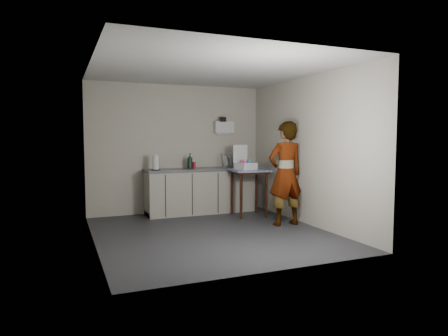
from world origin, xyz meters
name	(u,v)px	position (x,y,z in m)	size (l,w,h in m)	color
ground	(212,233)	(0.00, 0.00, 0.00)	(4.00, 4.00, 0.00)	#2B2B30
wall_back	(177,149)	(0.00, 1.99, 1.30)	(3.60, 0.02, 2.60)	beige
wall_right	(307,151)	(1.79, 0.00, 1.30)	(0.02, 4.00, 2.60)	beige
wall_left	(93,154)	(-1.79, 0.00, 1.30)	(0.02, 4.00, 2.60)	beige
ceiling	(211,69)	(0.00, 0.00, 2.60)	(3.60, 4.00, 0.01)	silver
kitchen_counter	(200,192)	(0.40, 1.70, 0.43)	(2.24, 0.62, 0.91)	black
wall_shelf	(224,127)	(1.00, 1.92, 1.75)	(0.42, 0.18, 0.37)	white
side_table	(249,175)	(1.17, 1.04, 0.80)	(0.77, 0.77, 0.91)	black
standing_man	(285,174)	(1.40, 0.06, 0.91)	(0.66, 0.43, 1.81)	#B2A593
soap_bottle	(190,161)	(0.18, 1.70, 1.06)	(0.12, 0.12, 0.31)	black
soda_can	(194,165)	(0.29, 1.77, 0.97)	(0.07, 0.07, 0.13)	red
dark_bottle	(190,163)	(0.20, 1.74, 1.02)	(0.06, 0.06, 0.22)	black
paper_towel	(156,163)	(-0.54, 1.59, 1.05)	(0.17, 0.17, 0.30)	black
dish_rack	(229,164)	(1.06, 1.75, 0.98)	(0.42, 0.31, 0.29)	silver
bakery_box	(245,164)	(1.09, 1.05, 1.02)	(0.40, 0.41, 0.48)	white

